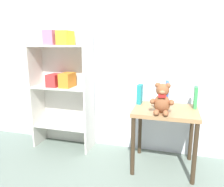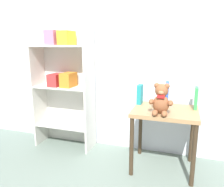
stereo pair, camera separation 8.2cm
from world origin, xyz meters
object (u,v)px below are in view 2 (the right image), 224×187
Objects in this scene: teddy_bear at (161,100)px; book_standing_green at (196,98)px; display_table at (165,119)px; book_standing_teal at (140,94)px; book_standing_blue at (167,94)px; bookshelf_side at (65,79)px.

book_standing_green is (0.30, 0.26, -0.02)m from teddy_bear.
display_table is 0.26m from teddy_bear.
book_standing_teal is at bearing 154.51° from display_table.
book_standing_blue is 0.27m from book_standing_green.
teddy_bear is 0.36m from book_standing_teal.
bookshelf_side reaches higher than teddy_bear.
book_standing_teal is at bearing -179.67° from book_standing_green.
bookshelf_side is at bearing 163.48° from teddy_bear.
book_standing_teal reaches higher than display_table.
book_standing_blue is (0.00, 0.12, 0.22)m from display_table.
book_standing_teal is (-0.24, 0.27, -0.03)m from teddy_bear.
book_standing_green is at bearing -3.07° from bookshelf_side.
teddy_bear reaches higher than book_standing_green.
bookshelf_side is 5.29× the size of teddy_bear.
book_standing_blue is at bearing 83.31° from teddy_bear.
book_standing_green is (0.27, -0.00, -0.02)m from book_standing_blue.
teddy_bear is 0.26m from book_standing_blue.
teddy_bear is 1.38× the size of book_standing_teal.
bookshelf_side reaches higher than display_table.
book_standing_blue is 1.17× the size of book_standing_green.
book_standing_blue reaches higher than display_table.
teddy_bear reaches higher than book_standing_blue.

